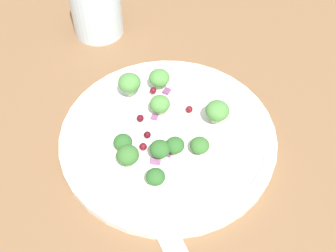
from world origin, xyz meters
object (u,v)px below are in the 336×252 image
(broccoli_floret_0, at_px, (128,155))
(water_glass, at_px, (96,7))
(plate, at_px, (168,135))
(broccoli_floret_2, at_px, (200,146))
(broccoli_floret_1, at_px, (156,177))

(broccoli_floret_0, distance_m, water_glass, 0.28)
(plate, relative_size, broccoli_floret_2, 11.65)
(broccoli_floret_0, bearing_deg, broccoli_floret_2, 21.05)
(broccoli_floret_0, height_order, water_glass, water_glass)
(broccoli_floret_1, relative_size, water_glass, 0.25)
(broccoli_floret_0, bearing_deg, broccoli_floret_1, -31.15)
(broccoli_floret_0, relative_size, water_glass, 0.30)
(broccoli_floret_1, bearing_deg, water_glass, 115.31)
(plate, height_order, broccoli_floret_0, broccoli_floret_0)
(broccoli_floret_0, xyz_separation_m, broccoli_floret_1, (0.03, -0.02, -0.01))
(broccoli_floret_1, distance_m, water_glass, 0.31)
(broccoli_floret_0, relative_size, broccoli_floret_2, 1.13)
(plate, bearing_deg, water_glass, 123.81)
(plate, relative_size, water_glass, 3.04)
(plate, distance_m, broccoli_floret_2, 0.05)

